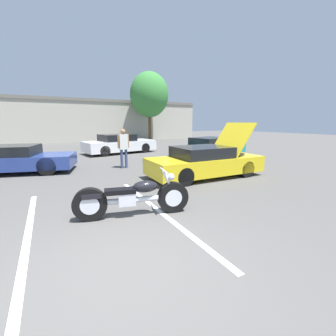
% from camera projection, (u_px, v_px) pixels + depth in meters
% --- Properties ---
extents(ground_plane, '(80.00, 80.00, 0.00)m').
position_uv_depth(ground_plane, '(123.00, 271.00, 3.09)').
color(ground_plane, '#514F4C').
extents(parking_stripe_foreground, '(0.12, 5.07, 0.01)m').
position_uv_depth(parking_stripe_foreground, '(27.00, 237.00, 3.99)').
color(parking_stripe_foreground, white).
rests_on(parking_stripe_foreground, ground).
extents(parking_stripe_middle, '(0.12, 5.07, 0.01)m').
position_uv_depth(parking_stripe_middle, '(159.00, 211.00, 5.19)').
color(parking_stripe_middle, white).
rests_on(parking_stripe_middle, ground).
extents(far_building, '(32.00, 4.20, 4.40)m').
position_uv_depth(far_building, '(54.00, 119.00, 23.34)').
color(far_building, '#B2AD9E').
rests_on(far_building, ground).
extents(tree_background, '(4.03, 4.03, 7.16)m').
position_uv_depth(tree_background, '(149.00, 95.00, 23.60)').
color(tree_background, brown).
rests_on(tree_background, ground).
extents(motorcycle, '(2.45, 0.87, 0.99)m').
position_uv_depth(motorcycle, '(133.00, 198.00, 4.84)').
color(motorcycle, black).
rests_on(motorcycle, ground).
extents(show_car_hood_open, '(4.35, 1.81, 2.00)m').
position_uv_depth(show_car_hood_open, '(206.00, 162.00, 8.37)').
color(show_car_hood_open, yellow).
rests_on(show_car_hood_open, ground).
extents(parked_car_mid_left_row, '(4.70, 2.87, 1.11)m').
position_uv_depth(parked_car_mid_left_row, '(14.00, 159.00, 9.00)').
color(parked_car_mid_left_row, navy).
rests_on(parked_car_mid_left_row, ground).
extents(parked_car_right_row, '(4.75, 2.64, 1.14)m').
position_uv_depth(parked_car_right_row, '(211.00, 147.00, 13.23)').
color(parked_car_right_row, teal).
rests_on(parked_car_right_row, ground).
extents(parked_car_mid_right_row, '(4.82, 2.66, 1.24)m').
position_uv_depth(parked_car_mid_right_row, '(119.00, 144.00, 14.82)').
color(parked_car_mid_right_row, white).
rests_on(parked_car_mid_right_row, ground).
extents(spectator_by_show_car, '(0.52, 0.23, 1.73)m').
position_uv_depth(spectator_by_show_car, '(123.00, 145.00, 9.86)').
color(spectator_by_show_car, '#38476B').
rests_on(spectator_by_show_car, ground).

